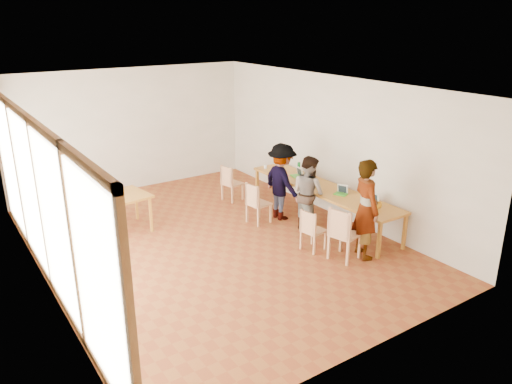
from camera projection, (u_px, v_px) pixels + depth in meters
ground at (212, 243)px, 9.63m from camera, size 8.00×8.00×0.00m
wall_back at (131, 130)px, 12.26m from camera, size 6.00×0.10×3.00m
wall_front at (372, 248)px, 6.01m from camera, size 6.00×0.10×3.00m
wall_right at (332, 146)px, 10.72m from camera, size 0.10×8.00×3.00m
window_wall at (39, 200)px, 7.57m from camera, size 0.10×8.00×3.00m
ceiling at (207, 85)px, 8.63m from camera, size 6.00×8.00×0.04m
communal_table at (322, 189)px, 10.49m from camera, size 0.80×4.00×0.75m
side_table at (124, 199)px, 10.04m from camera, size 0.90×0.90×0.75m
chair_near at (342, 229)px, 8.76m from camera, size 0.56×0.56×0.53m
chair_mid at (311, 226)px, 9.16m from camera, size 0.43×0.43×0.43m
chair_far at (255, 199)px, 10.37m from camera, size 0.47×0.47×0.47m
chair_empty at (230, 180)px, 11.68m from camera, size 0.47×0.47×0.45m
chair_spare at (97, 199)px, 10.13m from camera, size 0.64×0.64×0.55m
person_near at (366, 209)px, 8.83m from camera, size 0.61×0.77×1.83m
person_mid at (308, 193)px, 10.05m from camera, size 0.61×0.77×1.55m
person_far at (282, 182)px, 10.57m from camera, size 0.65×1.09×1.65m
laptop_near at (372, 200)px, 9.54m from camera, size 0.28×0.30×0.21m
laptop_mid at (342, 192)px, 10.04m from camera, size 0.28×0.30×0.20m
laptop_far at (298, 174)px, 11.15m from camera, size 0.25×0.28×0.21m
yellow_mug at (378, 205)px, 9.32m from camera, size 0.17×0.17×0.11m
green_bottle at (299, 168)px, 11.28m from camera, size 0.07×0.07×0.28m
clear_glass at (265, 167)px, 11.73m from camera, size 0.07×0.07×0.09m
condiment_cup at (307, 187)px, 10.36m from camera, size 0.08×0.08×0.06m
pink_phone at (287, 175)px, 11.24m from camera, size 0.05×0.10×0.01m
black_pouch at (303, 181)px, 10.72m from camera, size 0.16×0.26×0.09m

